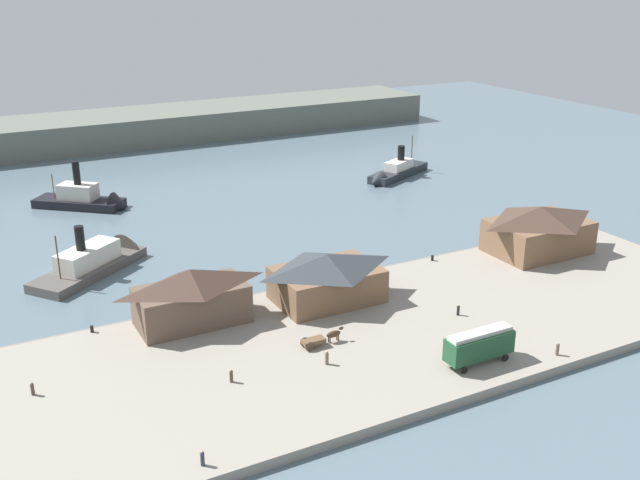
# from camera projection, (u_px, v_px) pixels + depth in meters

# --- Properties ---
(ground_plane) EXTENTS (320.00, 320.00, 0.00)m
(ground_plane) POSITION_uv_depth(u_px,v_px,m) (310.00, 278.00, 115.68)
(ground_plane) COLOR slate
(quay_promenade) EXTENTS (110.00, 36.00, 1.20)m
(quay_promenade) POSITION_uv_depth(u_px,v_px,m) (387.00, 332.00, 97.25)
(quay_promenade) COLOR gray
(quay_promenade) RESTS_ON ground
(seawall_edge) EXTENTS (110.00, 0.80, 1.00)m
(seawall_edge) POSITION_uv_depth(u_px,v_px,m) (321.00, 284.00, 112.53)
(seawall_edge) COLOR slate
(seawall_edge) RESTS_ON ground
(ferry_shed_customs_shed) EXTENTS (14.71, 7.69, 7.71)m
(ferry_shed_customs_shed) POSITION_uv_depth(u_px,v_px,m) (191.00, 296.00, 97.15)
(ferry_shed_customs_shed) COLOR brown
(ferry_shed_customs_shed) RESTS_ON quay_promenade
(ferry_shed_west_terminal) EXTENTS (14.76, 10.30, 6.95)m
(ferry_shed_west_terminal) POSITION_uv_depth(u_px,v_px,m) (327.00, 277.00, 104.12)
(ferry_shed_west_terminal) COLOR brown
(ferry_shed_west_terminal) RESTS_ON quay_promenade
(ferry_shed_east_terminal) EXTENTS (16.05, 11.23, 7.89)m
(ferry_shed_east_terminal) POSITION_uv_depth(u_px,v_px,m) (539.00, 229.00, 121.91)
(ferry_shed_east_terminal) COLOR brown
(ferry_shed_east_terminal) RESTS_ON quay_promenade
(street_tram) EXTENTS (8.88, 2.71, 4.19)m
(street_tram) POSITION_uv_depth(u_px,v_px,m) (479.00, 344.00, 87.70)
(street_tram) COLOR #1E4C2D
(street_tram) RESTS_ON quay_promenade
(horse_cart) EXTENTS (5.79, 1.53, 1.87)m
(horse_cart) POSITION_uv_depth(u_px,v_px,m) (321.00, 338.00, 92.35)
(horse_cart) COLOR brown
(horse_cart) RESTS_ON quay_promenade
(pedestrian_near_east_shed) EXTENTS (0.44, 0.44, 1.79)m
(pedestrian_near_east_shed) POSITION_uv_depth(u_px,v_px,m) (327.00, 358.00, 87.90)
(pedestrian_near_east_shed) COLOR #6B5B4C
(pedestrian_near_east_shed) RESTS_ON quay_promenade
(pedestrian_walking_east) EXTENTS (0.42, 0.42, 1.71)m
(pedestrian_walking_east) POSITION_uv_depth(u_px,v_px,m) (557.00, 349.00, 90.01)
(pedestrian_walking_east) COLOR #6B5B4C
(pedestrian_walking_east) RESTS_ON quay_promenade
(pedestrian_walking_west) EXTENTS (0.40, 0.40, 1.60)m
(pedestrian_walking_west) POSITION_uv_depth(u_px,v_px,m) (458.00, 310.00, 100.43)
(pedestrian_walking_west) COLOR #232328
(pedestrian_walking_west) RESTS_ON quay_promenade
(pedestrian_standing_center) EXTENTS (0.41, 0.41, 1.66)m
(pedestrian_standing_center) POSITION_uv_depth(u_px,v_px,m) (231.00, 376.00, 84.12)
(pedestrian_standing_center) COLOR #4C3D33
(pedestrian_standing_center) RESTS_ON quay_promenade
(pedestrian_by_tram) EXTENTS (0.41, 0.41, 1.64)m
(pedestrian_by_tram) POSITION_uv_depth(u_px,v_px,m) (32.00, 389.00, 81.57)
(pedestrian_by_tram) COLOR #4C3D33
(pedestrian_by_tram) RESTS_ON quay_promenade
(pedestrian_at_waters_edge) EXTENTS (0.41, 0.41, 1.66)m
(pedestrian_at_waters_edge) POSITION_uv_depth(u_px,v_px,m) (202.00, 459.00, 69.95)
(pedestrian_at_waters_edge) COLOR #33384C
(pedestrian_at_waters_edge) RESTS_ON quay_promenade
(mooring_post_west) EXTENTS (0.44, 0.44, 0.90)m
(mooring_post_west) POSITION_uv_depth(u_px,v_px,m) (432.00, 258.00, 119.35)
(mooring_post_west) COLOR black
(mooring_post_west) RESTS_ON quay_promenade
(mooring_post_east) EXTENTS (0.44, 0.44, 0.90)m
(mooring_post_east) POSITION_uv_depth(u_px,v_px,m) (92.00, 329.00, 95.82)
(mooring_post_east) COLOR black
(mooring_post_east) RESTS_ON quay_promenade
(ferry_near_quay) EXTENTS (21.78, 18.66, 10.69)m
(ferry_near_quay) POSITION_uv_depth(u_px,v_px,m) (101.00, 259.00, 119.43)
(ferry_near_quay) COLOR #514C47
(ferry_near_quay) RESTS_ON ground
(ferry_mid_harbor) EXTENTS (21.15, 13.21, 9.89)m
(ferry_mid_harbor) POSITION_uv_depth(u_px,v_px,m) (394.00, 173.00, 170.35)
(ferry_mid_harbor) COLOR #23282D
(ferry_mid_harbor) RESTS_ON ground
(ferry_moored_east) EXTENTS (18.68, 16.93, 11.36)m
(ferry_moored_east) POSITION_uv_depth(u_px,v_px,m) (89.00, 200.00, 149.29)
(ferry_moored_east) COLOR black
(ferry_moored_east) RESTS_ON ground
(far_headland) EXTENTS (180.00, 24.00, 8.00)m
(far_headland) POSITION_uv_depth(u_px,v_px,m) (129.00, 128.00, 205.42)
(far_headland) COLOR #60665B
(far_headland) RESTS_ON ground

